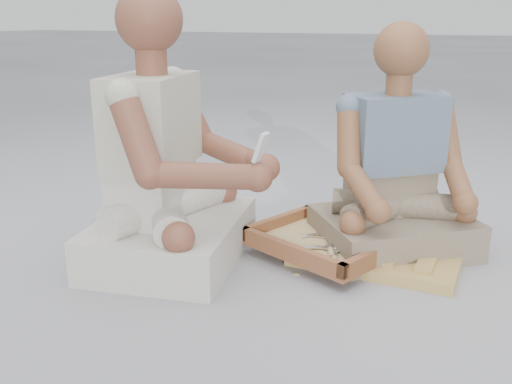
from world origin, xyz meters
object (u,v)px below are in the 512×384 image
at_px(craftsman, 167,173).
at_px(companion, 395,178).
at_px(carved_panel, 377,255).
at_px(tool_tray, 323,242).

height_order(craftsman, companion, craftsman).
xyz_separation_m(carved_panel, companion, (0.02, 0.14, 0.27)).
distance_m(craftsman, companion, 0.88).
relative_size(craftsman, companion, 1.14).
bearing_deg(tool_tray, carved_panel, 16.75).
relative_size(carved_panel, tool_tray, 0.97).
bearing_deg(craftsman, carved_panel, 102.07).
relative_size(carved_panel, companion, 0.69).
bearing_deg(companion, carved_panel, 40.53).
bearing_deg(carved_panel, tool_tray, -163.25).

